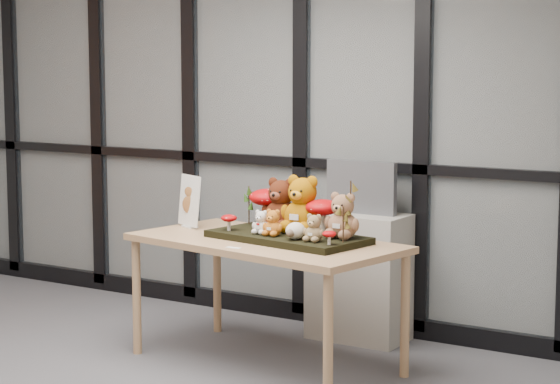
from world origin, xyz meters
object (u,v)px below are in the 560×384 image
Objects in this scene: bear_white_bow at (261,221)px; bear_pooh_yellow at (303,201)px; plush_cream_hedgehog at (295,230)px; bear_beige_small at (314,226)px; display_table at (266,251)px; mushroom_back_left at (268,206)px; sign_holder at (189,203)px; mushroom_front_left at (229,222)px; mushroom_back_right at (323,215)px; bear_small_yellow at (273,221)px; bear_tan_back at (343,213)px; cabinet at (359,277)px; monitor at (361,187)px; mushroom_front_right at (329,237)px; diorama_tray at (288,237)px; bear_brown_medium at (281,201)px.

bear_pooh_yellow is at bearing 54.72° from bear_white_bow.
bear_pooh_yellow is 0.26m from bear_white_bow.
bear_beige_small is at bearing 9.66° from plush_cream_hedgehog.
display_table is 4.63× the size of bear_pooh_yellow.
mushroom_back_left is 0.77× the size of sign_holder.
mushroom_back_right is at bearing 17.92° from mushroom_front_left.
bear_small_yellow is 1.10× the size of bear_white_bow.
mushroom_back_right reaches higher than plush_cream_hedgehog.
plush_cream_hedgehog is 0.90m from sign_holder.
bear_pooh_yellow reaches higher than bear_tan_back.
mushroom_back_left is 0.31× the size of cabinet.
bear_tan_back reaches higher than mushroom_back_left.
plush_cream_hedgehog is 0.48× the size of mushroom_back_right.
bear_white_bow is 0.32× the size of monitor.
bear_tan_back is at bearing 75.55° from bear_beige_small.
bear_tan_back is at bearing -0.17° from bear_pooh_yellow.
display_table is 0.85m from monitor.
display_table is at bearing -60.66° from mushroom_back_left.
sign_holder reaches higher than mushroom_front_left.
mushroom_back_right is at bearing 88.73° from plush_cream_hedgehog.
display_table is at bearing 163.86° from mushroom_front_right.
mushroom_front_right reaches higher than diorama_tray.
plush_cream_hedgehog reaches higher than display_table.
bear_small_yellow reaches higher than bear_white_bow.
sign_holder reaches higher than bear_beige_small.
bear_beige_small is 1.01m from sign_holder.
bear_small_yellow is 0.94m from cabinet.
bear_brown_medium is at bearing 173.97° from mushroom_back_right.
plush_cream_hedgehog is at bearing 169.07° from mushroom_front_right.
mushroom_front_right is (0.23, -0.04, -0.01)m from plush_cream_hedgehog.
monitor is at bearing 99.10° from mushroom_back_right.
bear_beige_small is at bearing 10.90° from sign_holder.
bear_white_bow is (-0.01, -0.20, -0.09)m from bear_brown_medium.
cabinet is at bearing 86.04° from bear_white_bow.
bear_tan_back is 0.35× the size of cabinet.
bear_pooh_yellow is 0.44m from mushroom_front_right.
plush_cream_hedgehog is at bearing -128.23° from bear_tan_back.
bear_pooh_yellow is 0.16m from bear_brown_medium.
display_table is at bearing 168.50° from plush_cream_hedgehog.
cabinet is (0.18, 0.61, -0.52)m from bear_brown_medium.
bear_small_yellow reaches higher than cabinet.
plush_cream_hedgehog is (0.24, -0.25, -0.11)m from bear_brown_medium.
bear_small_yellow is at bearing -178.26° from bear_beige_small.
bear_white_bow is (0.00, -0.04, 0.18)m from display_table.
bear_beige_small is (0.28, -0.04, 0.00)m from bear_small_yellow.
display_table is at bearing 155.62° from bear_small_yellow.
plush_cream_hedgehog is at bearing -39.03° from mushroom_back_left.
mushroom_front_left is at bearing -162.08° from mushroom_back_right.
monitor is at bearing 90.00° from cabinet.
bear_pooh_yellow is at bearing 23.41° from mushroom_front_left.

